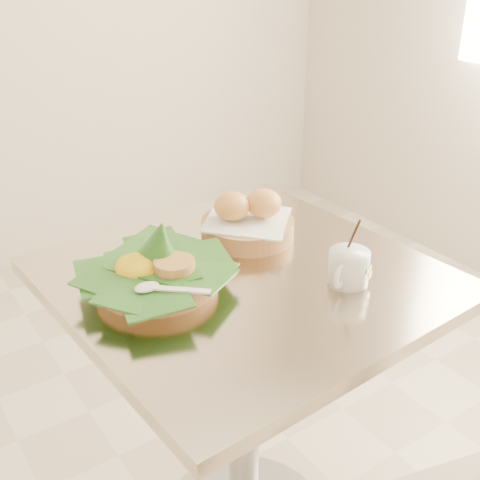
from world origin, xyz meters
TOP-DOWN VIEW (x-y plane):
  - cafe_table at (0.16, 0.04)m, footprint 0.74×0.74m
  - rice_basket at (-0.00, 0.10)m, footprint 0.29×0.30m
  - bread_basket at (0.26, 0.18)m, footprint 0.25×0.25m
  - coffee_mug at (0.31, -0.10)m, footprint 0.10×0.08m

SIDE VIEW (x-z plane):
  - cafe_table at x=0.16m, z-range 0.15..0.90m
  - coffee_mug at x=0.31m, z-range 0.72..0.85m
  - bread_basket at x=0.26m, z-range 0.73..0.84m
  - rice_basket at x=0.00m, z-range 0.72..0.86m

